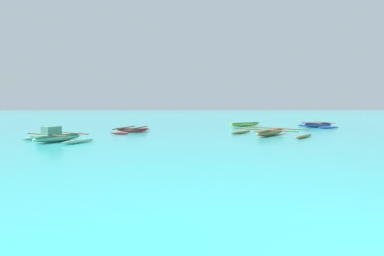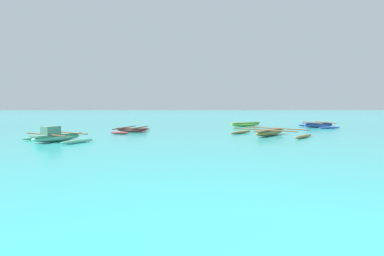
% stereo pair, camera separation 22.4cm
% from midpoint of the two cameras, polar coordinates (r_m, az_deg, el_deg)
% --- Properties ---
extents(moored_boat_0, '(4.01, 3.57, 0.83)m').
position_cam_midpoint_polar(moored_boat_0, '(17.53, -24.70, -1.47)').
color(moored_boat_0, '#78DAB4').
rests_on(moored_boat_0, ground_plane).
extents(moored_boat_1, '(3.21, 1.91, 0.37)m').
position_cam_midpoint_polar(moored_boat_1, '(27.99, 9.79, 0.75)').
color(moored_boat_1, '#98DF55').
rests_on(moored_boat_1, ground_plane).
extents(moored_boat_2, '(2.41, 4.03, 0.35)m').
position_cam_midpoint_polar(moored_boat_2, '(22.03, -11.77, -0.34)').
color(moored_boat_2, '#913B3D').
rests_on(moored_boat_2, ground_plane).
extents(moored_boat_3, '(5.03, 4.93, 0.45)m').
position_cam_midpoint_polar(moored_boat_3, '(19.71, 14.38, -0.80)').
color(moored_boat_3, '#9D884A').
rests_on(moored_boat_3, ground_plane).
extents(moored_boat_4, '(2.90, 3.50, 0.48)m').
position_cam_midpoint_polar(moored_boat_4, '(28.41, 22.53, 0.57)').
color(moored_boat_4, '#3853A5').
rests_on(moored_boat_4, ground_plane).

